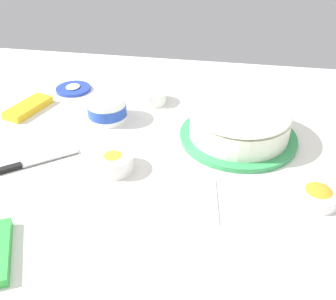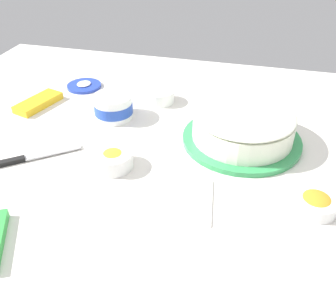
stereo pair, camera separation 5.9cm
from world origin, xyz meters
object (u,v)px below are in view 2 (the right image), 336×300
at_px(sprinkle_bowl_green, 160,96).
at_px(candy_box_lower, 38,103).
at_px(frosting_tub, 113,106).
at_px(sprinkle_bowl_orange, 316,203).
at_px(sprinkle_bowl_yellow, 113,159).
at_px(spreading_knife, 25,158).
at_px(frosting_tub_lid, 84,86).
at_px(frosted_cake, 243,127).
at_px(paper_napkin, 178,199).

distance_m(sprinkle_bowl_green, candy_box_lower, 0.39).
bearing_deg(frosting_tub, sprinkle_bowl_orange, 64.43).
xyz_separation_m(sprinkle_bowl_green, sprinkle_bowl_yellow, (0.36, -0.02, 0.00)).
bearing_deg(spreading_knife, frosting_tub_lid, -174.81).
bearing_deg(sprinkle_bowl_yellow, sprinkle_bowl_green, 176.89).
xyz_separation_m(frosted_cake, frosting_tub, (-0.04, -0.38, -0.01)).
xyz_separation_m(sprinkle_bowl_green, candy_box_lower, (0.12, -0.37, -0.01)).
height_order(frosting_tub, spreading_knife, frosting_tub).
bearing_deg(spreading_knife, sprinkle_bowl_green, 148.08).
bearing_deg(sprinkle_bowl_yellow, frosted_cake, 123.06).
height_order(spreading_knife, candy_box_lower, candy_box_lower).
xyz_separation_m(frosting_tub, spreading_knife, (0.26, -0.14, -0.03)).
bearing_deg(sprinkle_bowl_orange, candy_box_lower, -108.63).
relative_size(sprinkle_bowl_green, candy_box_lower, 0.59).
xyz_separation_m(frosting_tub, sprinkle_bowl_orange, (0.27, 0.56, -0.02)).
relative_size(frosting_tub, sprinkle_bowl_orange, 1.21).
height_order(spreading_knife, sprinkle_bowl_yellow, sprinkle_bowl_yellow).
distance_m(frosting_tub, spreading_knife, 0.30).
relative_size(frosting_tub_lid, paper_napkin, 0.78).
bearing_deg(frosting_tub_lid, candy_box_lower, -26.62).
distance_m(sprinkle_bowl_green, sprinkle_bowl_yellow, 0.37).
bearing_deg(sprinkle_bowl_orange, frosting_tub, -115.57).
distance_m(sprinkle_bowl_green, sprinkle_bowl_orange, 0.60).
height_order(sprinkle_bowl_green, paper_napkin, sprinkle_bowl_green).
relative_size(frosting_tub, frosting_tub_lid, 0.99).
bearing_deg(spreading_knife, candy_box_lower, -156.07).
relative_size(candy_box_lower, paper_napkin, 1.04).
xyz_separation_m(frosting_tub_lid, spreading_knife, (0.44, 0.04, -0.00)).
bearing_deg(spreading_knife, frosted_cake, 113.15).
distance_m(frosted_cake, sprinkle_bowl_yellow, 0.35).
height_order(sprinkle_bowl_green, sprinkle_bowl_yellow, sprinkle_bowl_yellow).
bearing_deg(spreading_knife, paper_napkin, 83.16).
height_order(spreading_knife, sprinkle_bowl_green, sprinkle_bowl_green).
bearing_deg(sprinkle_bowl_green, sprinkle_bowl_yellow, -3.11).
bearing_deg(frosting_tub_lid, paper_napkin, 42.78).
height_order(frosting_tub_lid, paper_napkin, frosting_tub_lid).
xyz_separation_m(frosting_tub, paper_napkin, (0.31, 0.27, -0.03)).
relative_size(frosted_cake, candy_box_lower, 2.05).
xyz_separation_m(spreading_knife, candy_box_lower, (-0.27, -0.12, 0.01)).
bearing_deg(frosting_tub_lid, sprinkle_bowl_green, 82.03).
height_order(frosted_cake, spreading_knife, frosted_cake).
height_order(spreading_knife, sprinkle_bowl_orange, sprinkle_bowl_orange).
bearing_deg(sprinkle_bowl_green, spreading_knife, -31.92).
relative_size(frosting_tub, candy_box_lower, 0.74).
bearing_deg(frosted_cake, sprinkle_bowl_orange, 37.78).
xyz_separation_m(frosting_tub_lid, sprinkle_bowl_yellow, (0.40, 0.27, 0.02)).
bearing_deg(sprinkle_bowl_yellow, frosting_tub, -159.21).
bearing_deg(paper_napkin, frosted_cake, 157.36).
bearing_deg(frosted_cake, sprinkle_bowl_green, -121.94).
relative_size(frosting_tub_lid, candy_box_lower, 0.75).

